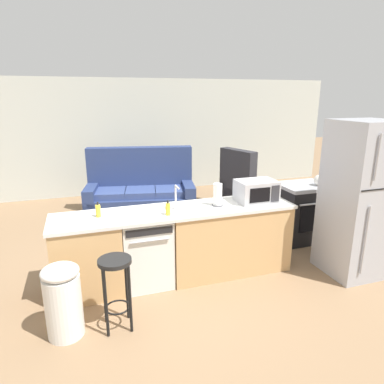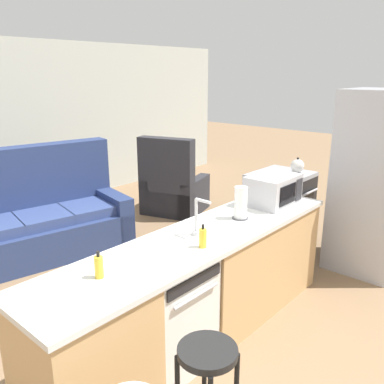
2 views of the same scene
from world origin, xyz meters
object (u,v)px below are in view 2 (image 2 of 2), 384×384
at_px(stove_range, 279,207).
at_px(dish_soap_bottle, 99,267).
at_px(armchair, 173,191).
at_px(kettle, 297,166).
at_px(paper_towel_roll, 241,203).
at_px(soap_bottle, 203,238).
at_px(refrigerator, 373,183).
at_px(dishwasher, 165,312).
at_px(bar_stool, 207,381).
at_px(microwave, 273,190).
at_px(couch, 39,221).

bearing_deg(stove_range, dish_soap_bottle, -170.64).
bearing_deg(armchair, dish_soap_bottle, -142.49).
bearing_deg(kettle, paper_towel_roll, -166.92).
bearing_deg(armchair, soap_bottle, -131.92).
height_order(dish_soap_bottle, kettle, kettle).
bearing_deg(refrigerator, dishwasher, 168.07).
xyz_separation_m(paper_towel_roll, kettle, (1.85, 0.43, -0.05)).
bearing_deg(bar_stool, microwave, 21.79).
height_order(paper_towel_roll, dish_soap_bottle, paper_towel_roll).
relative_size(dishwasher, paper_towel_roll, 2.98).
distance_m(microwave, kettle, 1.38).
xyz_separation_m(kettle, armchair, (-0.29, 1.91, -0.64)).
relative_size(refrigerator, dish_soap_bottle, 11.08).
xyz_separation_m(stove_range, kettle, (0.17, -0.13, 0.53)).
xyz_separation_m(stove_range, microwave, (-1.14, -0.55, 0.59)).
bearing_deg(dishwasher, bar_stool, -119.58).
xyz_separation_m(paper_towel_roll, dish_soap_bottle, (-1.44, 0.04, -0.07)).
relative_size(stove_range, paper_towel_roll, 3.19).
distance_m(dishwasher, refrigerator, 2.71).
bearing_deg(microwave, bar_stool, -158.21).
distance_m(kettle, armchair, 2.04).
bearing_deg(armchair, microwave, -113.65).
bearing_deg(armchair, dishwasher, -136.75).
distance_m(refrigerator, armchair, 2.95).
height_order(dishwasher, armchair, armchair).
distance_m(stove_range, bar_stool, 3.30).
distance_m(microwave, bar_stool, 2.10).
bearing_deg(couch, paper_towel_roll, -78.28).
xyz_separation_m(couch, armchair, (2.09, -0.21, -0.04)).
height_order(dish_soap_bottle, bar_stool, dish_soap_bottle).
bearing_deg(paper_towel_roll, dish_soap_bottle, 178.34).
relative_size(kettle, couch, 0.10).
distance_m(soap_bottle, armchair, 3.40).
distance_m(refrigerator, dish_soap_bottle, 3.17).
xyz_separation_m(dishwasher, dish_soap_bottle, (-0.51, 0.03, 0.55)).
bearing_deg(refrigerator, soap_bottle, 170.36).
distance_m(stove_range, kettle, 0.57).
bearing_deg(kettle, stove_range, 143.32).
bearing_deg(dish_soap_bottle, paper_towel_roll, -1.66).
distance_m(stove_range, paper_towel_roll, 1.86).
xyz_separation_m(soap_bottle, dish_soap_bottle, (-0.76, 0.19, 0.00)).
bearing_deg(bar_stool, stove_range, 23.30).
relative_size(dishwasher, dish_soap_bottle, 4.77).
xyz_separation_m(refrigerator, kettle, (0.17, 0.97, 0.01)).
relative_size(soap_bottle, armchair, 0.15).
xyz_separation_m(dishwasher, armchair, (2.48, 2.33, -0.07)).
relative_size(dishwasher, stove_range, 0.93).
xyz_separation_m(paper_towel_roll, soap_bottle, (-0.67, -0.14, -0.07)).
bearing_deg(stove_range, microwave, -154.28).
relative_size(microwave, soap_bottle, 2.84).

